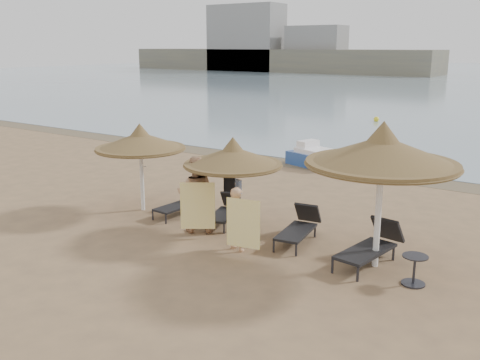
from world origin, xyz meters
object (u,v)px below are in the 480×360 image
object	(u,v)px
palapa_right	(382,152)
lounger_far_right	(372,245)
palapa_left	(140,141)
lounger_far_left	(183,202)
lounger_near_right	(300,226)
side_table	(414,271)
person_left	(195,188)
palapa_center	(233,157)
lounger_near_left	(226,210)
person_right	(237,214)
pedal_boat	(314,157)

from	to	relation	value
palapa_right	lounger_far_right	bearing A→B (deg)	132.41
palapa_left	lounger_far_left	distance (m)	2.11
lounger_near_right	side_table	bearing A→B (deg)	-25.14
lounger_near_right	lounger_far_right	bearing A→B (deg)	-17.14
side_table	person_left	distance (m)	5.69
palapa_center	lounger_far_left	world-z (taller)	palapa_center
palapa_right	person_left	xyz separation A→B (m)	(-4.65, -0.45, -1.39)
lounger_near_left	side_table	world-z (taller)	lounger_near_left
lounger_near_right	side_table	distance (m)	3.22
palapa_center	person_left	distance (m)	1.27
palapa_center	person_right	world-z (taller)	palapa_center
lounger_far_right	side_table	bearing A→B (deg)	-20.43
side_table	pedal_boat	size ratio (longest dim) A/B	0.26
palapa_center	person_left	xyz separation A→B (m)	(-0.82, -0.50, -0.83)
palapa_left	lounger_far_right	bearing A→B (deg)	0.42
palapa_right	lounger_far_left	size ratio (longest dim) A/B	1.84
lounger_far_right	pedal_boat	world-z (taller)	pedal_boat
palapa_left	lounger_far_left	world-z (taller)	palapa_left
palapa_left	lounger_far_right	distance (m)	7.14
palapa_right	pedal_boat	world-z (taller)	palapa_right
palapa_left	person_left	xyz separation A→B (m)	(2.45, -0.56, -0.88)
pedal_boat	palapa_center	bearing A→B (deg)	-59.79
lounger_near_left	lounger_far_right	bearing A→B (deg)	-23.57
lounger_near_right	person_right	bearing A→B (deg)	-132.10
palapa_center	pedal_boat	size ratio (longest dim) A/B	1.06
lounger_near_right	pedal_boat	distance (m)	8.59
palapa_right	person_left	distance (m)	4.87
side_table	lounger_near_left	bearing A→B (deg)	169.20
lounger_near_right	lounger_far_right	xyz separation A→B (m)	(1.97, -0.29, 0.04)
palapa_center	pedal_boat	xyz separation A→B (m)	(-1.84, 8.22, -1.61)
pedal_boat	person_left	bearing A→B (deg)	-65.74
person_right	palapa_right	bearing A→B (deg)	-155.18
side_table	person_right	bearing A→B (deg)	-173.20
lounger_far_left	person_right	world-z (taller)	person_right
palapa_right	person_right	world-z (taller)	palapa_right
palapa_left	person_left	distance (m)	2.66
lounger_near_left	person_right	xyz separation A→B (m)	(1.43, -1.51, 0.56)
person_left	side_table	bearing A→B (deg)	149.15
lounger_far_left	person_left	bearing A→B (deg)	-33.16
lounger_far_left	lounger_near_right	distance (m)	3.77
palapa_right	lounger_far_left	bearing A→B (deg)	175.47
person_left	lounger_far_left	bearing A→B (deg)	-67.39
lounger_far_right	person_right	size ratio (longest dim) A/B	1.18
side_table	person_left	xyz separation A→B (m)	(-5.63, 0.01, 0.86)
palapa_left	palapa_right	bearing A→B (deg)	-0.86
person_left	lounger_far_right	bearing A→B (deg)	156.94
side_table	person_left	bearing A→B (deg)	179.90
lounger_far_left	person_left	world-z (taller)	person_left
palapa_center	person_right	bearing A→B (deg)	-50.83
palapa_center	lounger_far_right	world-z (taller)	palapa_center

